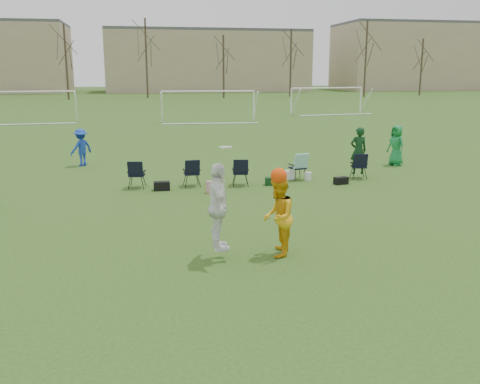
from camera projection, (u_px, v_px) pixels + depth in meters
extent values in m
plane|color=#2B4C17|center=(216.00, 266.00, 11.21)|extent=(260.00, 260.00, 0.00)
imported|color=#1639A9|center=(81.00, 147.00, 22.80)|extent=(1.15, 1.13, 1.59)
imported|color=#157B39|center=(396.00, 145.00, 22.91)|extent=(0.81, 0.98, 1.73)
imported|color=white|center=(218.00, 207.00, 11.31)|extent=(0.49, 1.12, 1.89)
imported|color=gold|center=(278.00, 217.00, 11.67)|extent=(0.91, 1.03, 1.76)
sphere|color=#E9410C|center=(279.00, 176.00, 11.47)|extent=(0.35, 0.35, 0.35)
cylinder|color=white|center=(226.00, 147.00, 10.95)|extent=(0.27, 0.27, 0.04)
imported|color=#0D3315|center=(358.00, 151.00, 20.20)|extent=(0.66, 0.44, 1.78)
cube|color=black|center=(162.00, 186.00, 18.26)|extent=(0.56, 0.32, 0.30)
cube|color=#C78194|center=(212.00, 187.00, 17.88)|extent=(0.35, 0.23, 0.40)
cube|color=#0E3615|center=(272.00, 181.00, 19.09)|extent=(0.48, 0.33, 0.28)
cube|color=white|center=(288.00, 175.00, 20.14)|extent=(0.45, 0.35, 0.32)
cylinder|color=silver|center=(308.00, 176.00, 19.94)|extent=(0.26, 0.26, 0.30)
cube|color=black|center=(341.00, 181.00, 19.23)|extent=(0.55, 0.37, 0.26)
cube|color=black|center=(137.00, 174.00, 18.60)|extent=(0.69, 0.69, 0.96)
cube|color=black|center=(192.00, 173.00, 18.88)|extent=(0.62, 0.62, 0.96)
cube|color=black|center=(240.00, 172.00, 18.99)|extent=(0.67, 0.67, 0.96)
cube|color=black|center=(298.00, 167.00, 19.99)|extent=(0.72, 0.72, 0.96)
cube|color=black|center=(359.00, 166.00, 20.23)|extent=(0.70, 0.70, 0.96)
cylinder|color=white|center=(76.00, 106.00, 42.67)|extent=(0.12, 0.12, 2.40)
cylinder|color=white|center=(26.00, 92.00, 41.44)|extent=(7.28, 0.76, 0.12)
cylinder|color=white|center=(162.00, 107.00, 41.91)|extent=(0.12, 0.12, 2.40)
cylinder|color=white|center=(254.00, 106.00, 42.74)|extent=(0.12, 0.12, 2.40)
cylinder|color=white|center=(208.00, 91.00, 42.06)|extent=(7.29, 0.63, 0.12)
cylinder|color=white|center=(291.00, 102.00, 49.10)|extent=(0.12, 0.12, 2.40)
cylinder|color=white|center=(361.00, 100.00, 51.39)|extent=(0.12, 0.12, 2.40)
cylinder|color=white|center=(327.00, 88.00, 49.98)|extent=(7.25, 1.13, 0.12)
cylinder|color=#382B21|center=(66.00, 62.00, 73.71)|extent=(0.28, 0.28, 10.20)
cylinder|color=#382B21|center=(146.00, 59.00, 78.44)|extent=(0.28, 0.28, 11.40)
cylinder|color=#382B21|center=(224.00, 67.00, 77.83)|extent=(0.28, 0.28, 9.00)
cylinder|color=#382B21|center=(291.00, 63.00, 82.56)|extent=(0.28, 0.28, 10.20)
cylinder|color=#382B21|center=(366.00, 59.00, 81.54)|extent=(0.28, 0.28, 11.40)
cylinder|color=#382B21|center=(421.00, 67.00, 86.67)|extent=(0.28, 0.28, 9.00)
cube|color=tan|center=(207.00, 63.00, 104.13)|extent=(38.00, 16.00, 11.00)
cube|color=tan|center=(411.00, 58.00, 111.69)|extent=(30.00, 16.00, 13.00)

